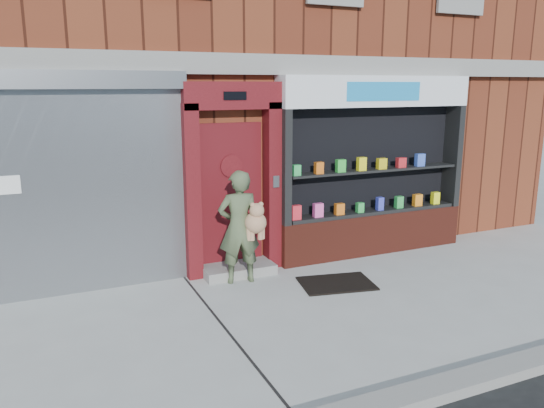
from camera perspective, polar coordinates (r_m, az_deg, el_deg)
ground at (r=7.14m, az=6.98°, el=-10.93°), size 80.00×80.00×0.00m
curb at (r=5.60m, az=18.94°, el=-17.99°), size 60.00×0.30×0.12m
building at (r=12.13m, az=-7.92°, el=18.01°), size 12.00×8.16×8.00m
shutter_bay at (r=7.61m, az=-20.60°, el=3.32°), size 3.10×0.30×3.04m
red_door_bay at (r=8.03m, az=-4.22°, el=2.66°), size 1.52×0.58×2.90m
pharmacy_bay at (r=9.15m, az=10.78°, el=3.16°), size 3.50×0.41×3.00m
woman at (r=7.70m, az=-3.39°, el=-2.42°), size 0.69×0.52×1.67m
doormat at (r=7.90m, az=6.95°, el=-8.47°), size 1.17×0.92×0.03m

